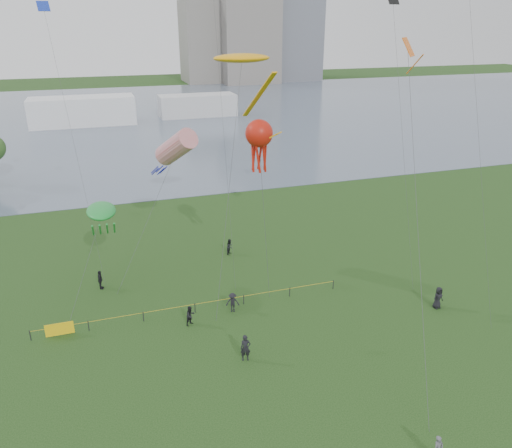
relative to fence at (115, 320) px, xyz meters
name	(u,v)px	position (x,y,z in m)	size (l,w,h in m)	color
ground_plane	(308,410)	(10.34, -12.53, -0.55)	(400.00, 400.00, 0.00)	#173310
lake	(138,118)	(10.34, 87.47, -0.53)	(400.00, 120.00, 0.08)	slate
building_mid	(247,27)	(56.34, 149.47, 18.45)	(20.00, 20.00, 38.00)	slate
building_low	(205,42)	(42.34, 155.47, 13.45)	(16.00, 18.00, 28.00)	slate
pavilion_left	(83,111)	(-1.66, 82.47, 2.45)	(22.00, 8.00, 6.00)	white
pavilion_right	(197,105)	(24.34, 85.47, 1.95)	(18.00, 7.00, 5.00)	silver
fence	(115,320)	(0.00, 0.00, 0.00)	(24.07, 0.07, 1.05)	black
spectator_a	(190,316)	(5.47, -1.54, 0.23)	(0.76, 0.59, 1.56)	black
spectator_b	(233,302)	(8.98, -0.76, 0.26)	(1.05, 0.61, 1.63)	black
spectator_c	(100,280)	(-0.79, 6.23, 0.29)	(1.00, 0.41, 1.70)	black
spectator_d	(438,298)	(24.69, -5.30, 0.36)	(0.90, 0.58, 1.83)	black
spectator_f	(246,348)	(8.18, -6.89, 0.40)	(0.70, 0.46, 1.91)	black
spectator_g	(230,247)	(11.54, 9.43, 0.23)	(0.76, 0.59, 1.57)	black
kite_stingray	(242,59)	(12.01, 6.11, 17.93)	(6.93, 9.92, 18.95)	#3F3F42
kite_windsock	(176,147)	(6.87, 9.41, 10.50)	(8.34, 7.20, 13.01)	#3F3F42
kite_creature	(101,211)	(-0.01, 6.65, 6.32)	(4.71, 8.82, 7.32)	#3F3F42
kite_octopus	(259,135)	(11.85, 1.37, 12.93)	(2.08, 2.08, 14.61)	#3F3F42
kite_delta	(410,69)	(19.91, -5.03, 17.93)	(4.77, 12.73, 20.36)	#3F3F42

